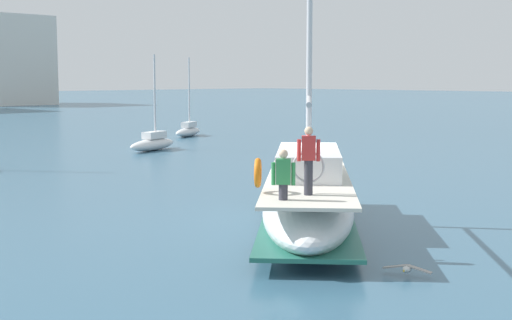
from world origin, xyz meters
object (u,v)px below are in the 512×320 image
object	(u,v)px
moored_cutter_left	(153,142)
seagull	(407,269)
moored_sloop_far	(188,130)
main_sailboat	(308,198)

from	to	relation	value
moored_cutter_left	seagull	bearing A→B (deg)	-115.87
moored_sloop_far	seagull	size ratio (longest dim) A/B	5.52
main_sailboat	moored_sloop_far	size ratio (longest dim) A/B	2.22
moored_cutter_left	seagull	distance (m)	28.18
seagull	main_sailboat	bearing A→B (deg)	66.41
seagull	moored_cutter_left	bearing A→B (deg)	64.13
moored_sloop_far	moored_cutter_left	distance (m)	10.25
moored_sloop_far	seagull	bearing A→B (deg)	-122.46
moored_sloop_far	moored_cutter_left	bearing A→B (deg)	-140.87
main_sailboat	moored_sloop_far	world-z (taller)	main_sailboat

